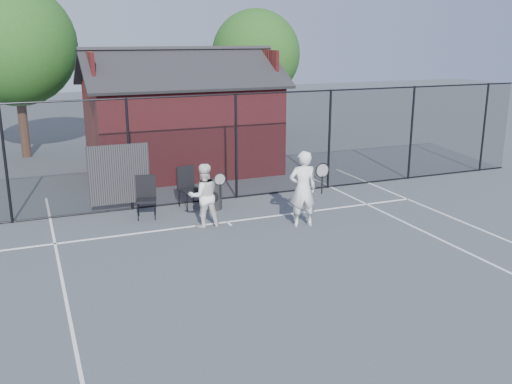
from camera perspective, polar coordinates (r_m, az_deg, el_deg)
name	(u,v)px	position (r m, az deg, el deg)	size (l,w,h in m)	color
ground	(276,265)	(11.76, 2.01, -7.30)	(80.00, 80.00, 0.00)	#464C51
court_lines	(305,290)	(10.67, 4.97, -9.79)	(11.02, 18.00, 0.01)	white
fence	(192,152)	(15.76, -6.46, 3.99)	(22.04, 3.00, 3.00)	black
clubhouse	(182,124)	(19.74, -7.45, 6.74)	(6.50, 4.36, 4.19)	maroon
tree_left	(15,45)	(23.38, -22.97, 13.37)	(4.48, 4.48, 6.44)	#311C13
tree_right	(256,54)	(26.36, -0.01, 13.60)	(3.97, 3.97, 5.70)	#311C13
player_front	(303,189)	(13.87, 4.73, 0.33)	(0.87, 0.67, 1.88)	white
player_back	(204,196)	(13.85, -5.25, -0.36)	(0.86, 0.63, 1.58)	white
chair_left	(146,198)	(14.79, -10.94, -0.61)	(0.51, 0.53, 1.06)	black
chair_right	(190,188)	(15.52, -6.63, 0.39)	(0.52, 0.55, 1.09)	black
waste_bin	(212,195)	(15.39, -4.43, -0.27)	(0.54, 0.54, 0.79)	#262626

